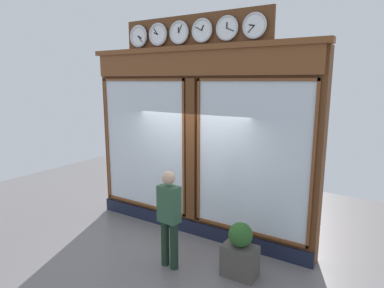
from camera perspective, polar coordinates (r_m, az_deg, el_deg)
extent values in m
cube|color=#5B3319|center=(6.68, 0.69, -0.27)|extent=(4.92, 0.30, 3.68)
cube|color=#191E33|center=(7.08, -0.09, -14.15)|extent=(4.92, 0.08, 0.28)
cube|color=brown|center=(6.40, -0.20, 13.76)|extent=(4.82, 0.08, 0.46)
cube|color=brown|center=(6.44, -0.10, 16.23)|extent=(5.02, 0.20, 0.10)
cube|color=silver|center=(6.00, 10.10, -2.51)|extent=(2.11, 0.02, 2.73)
cube|color=brown|center=(5.82, 10.48, 10.88)|extent=(2.21, 0.04, 0.05)
cube|color=brown|center=(6.44, 9.60, -14.66)|extent=(2.21, 0.04, 0.05)
cube|color=brown|center=(5.67, 20.16, -3.80)|extent=(0.05, 0.04, 2.83)
cube|color=brown|center=(6.45, 1.14, -1.38)|extent=(0.05, 0.04, 2.83)
cube|color=silver|center=(7.30, -8.40, -0.05)|extent=(2.11, 0.02, 2.73)
cube|color=brown|center=(7.15, -8.82, 10.92)|extent=(2.21, 0.04, 0.05)
cube|color=brown|center=(7.67, -8.21, -10.32)|extent=(2.21, 0.04, 0.05)
cube|color=brown|center=(8.02, -14.35, 0.72)|extent=(0.05, 0.04, 2.83)
cube|color=brown|center=(6.64, -1.44, -1.04)|extent=(0.05, 0.04, 2.83)
cube|color=#5B3319|center=(6.55, -0.14, -1.20)|extent=(0.20, 0.10, 2.83)
cube|color=#5B3319|center=(6.50, 0.10, 18.78)|extent=(3.15, 0.06, 0.63)
cylinder|color=white|center=(5.86, 10.75, 19.46)|extent=(0.36, 0.02, 0.36)
torus|color=silver|center=(5.86, 10.73, 19.46)|extent=(0.43, 0.04, 0.43)
cube|color=black|center=(5.86, 10.24, 19.56)|extent=(0.10, 0.01, 0.04)
cube|color=black|center=(5.86, 10.15, 18.95)|extent=(0.12, 0.01, 0.12)
sphere|color=black|center=(5.84, 10.68, 19.48)|extent=(0.02, 0.02, 0.02)
cylinder|color=white|center=(6.07, 6.07, 19.28)|extent=(0.36, 0.02, 0.36)
torus|color=silver|center=(6.06, 6.05, 19.29)|extent=(0.43, 0.04, 0.43)
cube|color=black|center=(6.06, 6.04, 19.76)|extent=(0.02, 0.01, 0.10)
cube|color=black|center=(6.02, 6.62, 19.05)|extent=(0.14, 0.01, 0.07)
sphere|color=black|center=(6.05, 5.99, 19.31)|extent=(0.02, 0.02, 0.02)
cylinder|color=white|center=(6.31, 1.73, 19.02)|extent=(0.36, 0.02, 0.36)
torus|color=silver|center=(6.30, 1.71, 19.02)|extent=(0.43, 0.04, 0.43)
cube|color=black|center=(6.29, 1.82, 19.45)|extent=(0.06, 0.01, 0.10)
cube|color=black|center=(6.33, 1.11, 19.31)|extent=(0.14, 0.01, 0.08)
sphere|color=black|center=(6.29, 1.64, 19.04)|extent=(0.02, 0.02, 0.02)
cylinder|color=white|center=(6.58, -2.25, 18.68)|extent=(0.36, 0.02, 0.36)
torus|color=silver|center=(6.57, -2.27, 18.69)|extent=(0.44, 0.05, 0.44)
cube|color=black|center=(6.57, -2.36, 19.11)|extent=(0.02, 0.01, 0.10)
cube|color=black|center=(6.55, -2.06, 19.30)|extent=(0.08, 0.01, 0.14)
sphere|color=black|center=(6.56, -2.35, 18.70)|extent=(0.02, 0.02, 0.02)
cylinder|color=white|center=(6.87, -5.89, 18.30)|extent=(0.36, 0.02, 0.36)
torus|color=silver|center=(6.87, -5.91, 18.30)|extent=(0.44, 0.06, 0.44)
cube|color=black|center=(6.89, -6.28, 18.44)|extent=(0.10, 0.01, 0.06)
cube|color=black|center=(6.90, -6.31, 18.76)|extent=(0.10, 0.01, 0.13)
sphere|color=black|center=(6.86, -5.99, 18.31)|extent=(0.02, 0.02, 0.02)
cylinder|color=white|center=(7.19, -9.20, 17.89)|extent=(0.36, 0.02, 0.36)
torus|color=silver|center=(7.19, -9.23, 17.89)|extent=(0.45, 0.06, 0.45)
cube|color=black|center=(7.15, -9.02, 17.74)|extent=(0.09, 0.01, 0.06)
cube|color=black|center=(7.14, -8.98, 17.47)|extent=(0.10, 0.01, 0.13)
sphere|color=black|center=(7.18, -9.30, 17.90)|extent=(0.02, 0.02, 0.02)
cylinder|color=#1C2F21|center=(5.92, -4.67, -16.59)|extent=(0.14, 0.14, 0.82)
cylinder|color=#1C2F21|center=(5.80, -3.11, -17.16)|extent=(0.14, 0.14, 0.82)
cube|color=#33563D|center=(5.56, -3.99, -10.30)|extent=(0.37, 0.24, 0.62)
sphere|color=tan|center=(5.41, -4.06, -5.86)|extent=(0.22, 0.22, 0.22)
cube|color=#4C4742|center=(5.73, 8.25, -19.34)|extent=(0.56, 0.36, 0.52)
sphere|color=#285623|center=(5.52, 8.38, -15.23)|extent=(0.39, 0.39, 0.39)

